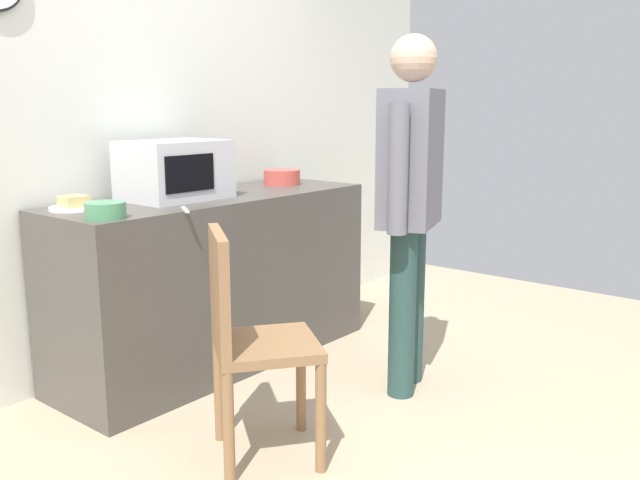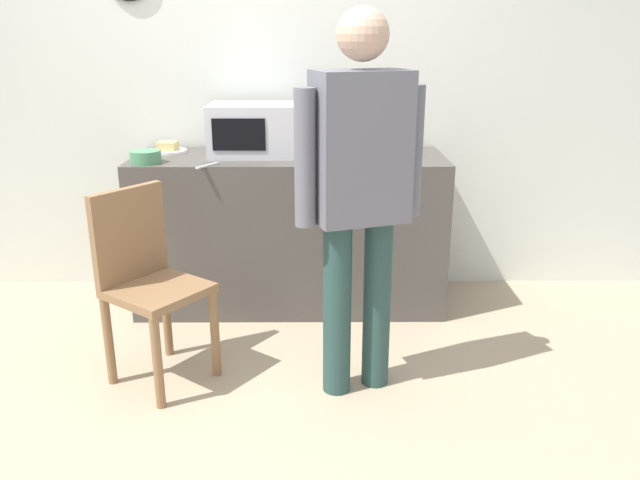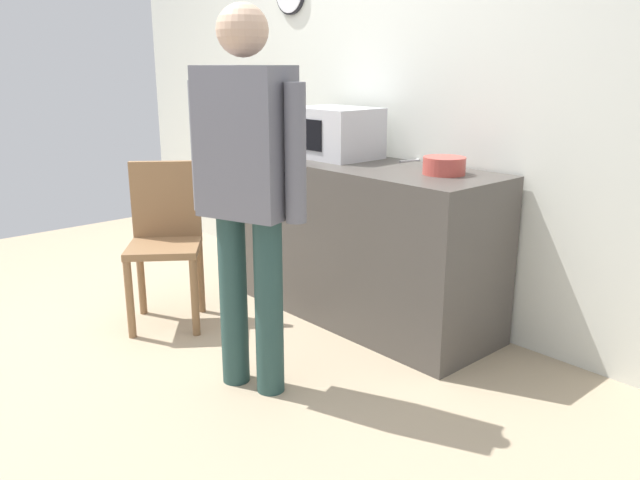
% 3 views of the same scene
% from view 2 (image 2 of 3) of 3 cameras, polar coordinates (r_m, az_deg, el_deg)
% --- Properties ---
extents(ground_plane, '(6.00, 6.00, 0.00)m').
position_cam_2_polar(ground_plane, '(2.98, -8.42, -15.01)').
color(ground_plane, tan).
extents(back_wall, '(5.40, 0.13, 2.60)m').
position_cam_2_polar(back_wall, '(4.10, -6.23, 13.62)').
color(back_wall, silver).
rests_on(back_wall, ground_plane).
extents(kitchen_counter, '(1.84, 0.62, 0.93)m').
position_cam_2_polar(kitchen_counter, '(3.87, -2.71, 0.78)').
color(kitchen_counter, '#4C4742').
rests_on(kitchen_counter, ground_plane).
extents(microwave, '(0.50, 0.39, 0.30)m').
position_cam_2_polar(microwave, '(3.80, -6.13, 9.91)').
color(microwave, silver).
rests_on(microwave, kitchen_counter).
extents(sandwich_plate, '(0.23, 0.23, 0.07)m').
position_cam_2_polar(sandwich_plate, '(3.98, -13.61, 8.03)').
color(sandwich_plate, white).
rests_on(sandwich_plate, kitchen_counter).
extents(salad_bowl, '(0.17, 0.17, 0.07)m').
position_cam_2_polar(salad_bowl, '(3.68, -15.52, 7.27)').
color(salad_bowl, '#4C8E60').
rests_on(salad_bowl, kitchen_counter).
extents(cereal_bowl, '(0.22, 0.22, 0.09)m').
position_cam_2_polar(cereal_bowl, '(3.83, 6.40, 8.38)').
color(cereal_bowl, '#C64C42').
rests_on(cereal_bowl, kitchen_counter).
extents(fork_utensil, '(0.06, 0.17, 0.01)m').
position_cam_2_polar(fork_utensil, '(4.04, 0.20, 8.41)').
color(fork_utensil, silver).
rests_on(fork_utensil, kitchen_counter).
extents(spoon_utensil, '(0.11, 0.15, 0.01)m').
position_cam_2_polar(spoon_utensil, '(3.52, -10.17, 6.66)').
color(spoon_utensil, silver).
rests_on(spoon_utensil, kitchen_counter).
extents(person_standing, '(0.56, 0.36, 1.73)m').
position_cam_2_polar(person_standing, '(2.76, 3.62, 5.31)').
color(person_standing, '#264541').
rests_on(person_standing, ground_plane).
extents(wooden_chair, '(0.56, 0.56, 0.94)m').
position_cam_2_polar(wooden_chair, '(3.11, -15.40, -3.21)').
color(wooden_chair, olive).
rests_on(wooden_chair, ground_plane).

